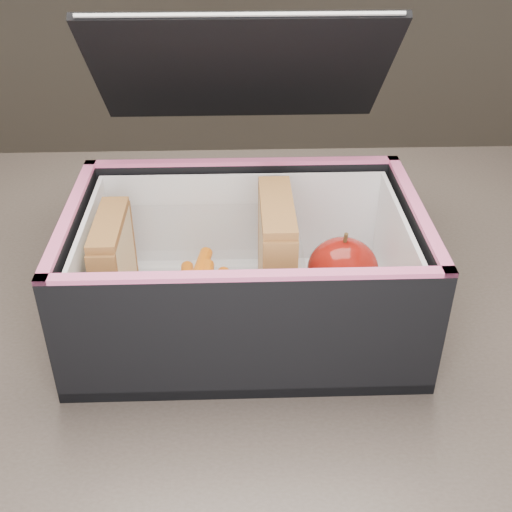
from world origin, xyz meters
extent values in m
cube|color=brown|center=(0.00, 0.00, 0.73)|extent=(1.20, 0.80, 0.03)
cube|color=black|center=(-0.07, 0.18, 0.93)|extent=(0.29, 0.14, 0.14)
cube|color=#D1B085|center=(-0.19, 0.01, 0.81)|extent=(0.01, 0.08, 0.09)
cube|color=#BC6474|center=(-0.19, 0.01, 0.81)|extent=(0.01, 0.08, 0.08)
cube|color=#D1B085|center=(-0.18, 0.01, 0.81)|extent=(0.01, 0.08, 0.09)
cube|color=olive|center=(-0.19, 0.01, 0.86)|extent=(0.02, 0.08, 0.01)
cube|color=#D1B085|center=(-0.05, 0.01, 0.82)|extent=(0.01, 0.10, 0.10)
cube|color=#BC6474|center=(-0.05, 0.01, 0.81)|extent=(0.01, 0.09, 0.10)
cube|color=#D1B085|center=(-0.04, 0.01, 0.82)|extent=(0.01, 0.10, 0.10)
cube|color=olive|center=(-0.05, 0.01, 0.87)|extent=(0.03, 0.10, 0.01)
cylinder|color=#FD630A|center=(-0.12, 0.00, 0.77)|extent=(0.02, 0.10, 0.01)
cylinder|color=#FD630A|center=(-0.13, -0.02, 0.78)|extent=(0.02, 0.10, 0.01)
cylinder|color=#FD630A|center=(-0.11, -0.01, 0.80)|extent=(0.02, 0.10, 0.01)
cylinder|color=#FD630A|center=(-0.13, 0.02, 0.77)|extent=(0.02, 0.10, 0.01)
cylinder|color=#FD630A|center=(-0.10, -0.01, 0.78)|extent=(0.03, 0.10, 0.01)
cylinder|color=#FD630A|center=(-0.12, 0.01, 0.80)|extent=(0.03, 0.10, 0.01)
cube|color=white|center=(0.02, 0.01, 0.77)|extent=(0.09, 0.09, 0.01)
ellipsoid|color=maroon|center=(0.02, 0.01, 0.80)|extent=(0.07, 0.07, 0.06)
cylinder|color=#4D371B|center=(0.02, 0.01, 0.84)|extent=(0.00, 0.01, 0.01)
camera|label=1|loc=(-0.08, -0.46, 1.13)|focal=45.00mm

